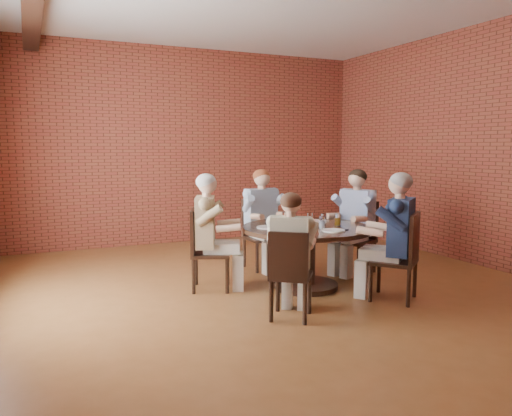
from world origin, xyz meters
name	(u,v)px	position (x,y,z in m)	size (l,w,h in m)	color
floor	(276,292)	(0.00, 0.00, 0.00)	(7.00, 7.00, 0.00)	brown
wall_back	(187,146)	(0.00, 3.50, 1.70)	(7.00, 7.00, 0.00)	brown
wall_right	(484,146)	(3.25, 0.00, 1.70)	(7.00, 7.00, 0.00)	brown
dining_table	(306,245)	(0.40, 0.00, 0.53)	(1.53, 1.53, 0.75)	black
chair_a	(358,233)	(1.46, 0.41, 0.52)	(0.59, 0.59, 0.97)	black
diner_a	(355,222)	(1.37, 0.38, 0.70)	(0.56, 0.69, 1.39)	#385193
chair_b	(260,231)	(0.34, 1.18, 0.52)	(0.47, 0.47, 0.96)	black
diner_b	(263,220)	(0.35, 1.09, 0.69)	(0.56, 0.68, 1.38)	#7E8EA0
chair_c	(203,246)	(-0.74, 0.46, 0.52)	(0.58, 0.58, 0.96)	black
diner_c	(211,232)	(-0.65, 0.43, 0.69)	(0.55, 0.68, 1.38)	brown
chair_d	(290,272)	(-0.32, -0.92, 0.49)	(0.54, 0.54, 0.89)	black
diner_d	(291,256)	(-0.27, -0.86, 0.63)	(0.48, 0.59, 1.25)	beige
chair_e	(403,254)	(1.11, -0.88, 0.53)	(0.65, 0.65, 0.98)	black
diner_e	(394,237)	(1.05, -0.80, 0.71)	(0.57, 0.71, 1.41)	#192748
plate_a	(316,221)	(0.69, 0.27, 0.76)	(0.26, 0.26, 0.01)	white
plate_b	(284,221)	(0.33, 0.45, 0.76)	(0.26, 0.26, 0.01)	white
plate_c	(268,227)	(-0.07, 0.09, 0.76)	(0.26, 0.26, 0.01)	white
plate_d	(333,230)	(0.51, -0.42, 0.76)	(0.26, 0.26, 0.01)	white
glass_a	(324,219)	(0.64, 0.00, 0.82)	(0.07, 0.07, 0.14)	white
glass_b	(310,218)	(0.53, 0.14, 0.82)	(0.07, 0.07, 0.14)	white
glass_c	(285,218)	(0.28, 0.32, 0.82)	(0.07, 0.07, 0.14)	white
glass_d	(293,220)	(0.27, 0.10, 0.82)	(0.07, 0.07, 0.14)	white
glass_e	(297,223)	(0.22, -0.09, 0.82)	(0.07, 0.07, 0.14)	white
glass_f	(309,226)	(0.23, -0.35, 0.82)	(0.07, 0.07, 0.14)	white
glass_g	(322,222)	(0.50, -0.19, 0.82)	(0.07, 0.07, 0.14)	white
glass_h	(338,220)	(0.78, -0.09, 0.82)	(0.07, 0.07, 0.14)	white
smartphone	(343,229)	(0.68, -0.35, 0.75)	(0.07, 0.14, 0.01)	black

